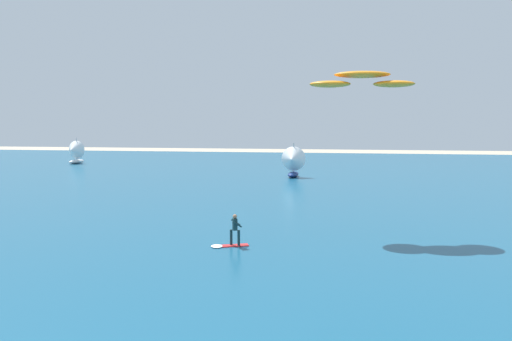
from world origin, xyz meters
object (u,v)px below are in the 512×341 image
Objects in this scene: kite at (362,80)px; sailboat_mid_left at (74,152)px; kitesurfer at (231,235)px; sailboat_outermost at (293,162)px.

kite reaches higher than sailboat_mid_left.
kitesurfer is at bearing -51.99° from sailboat_mid_left.
kitesurfer is at bearing -145.27° from kite.
sailboat_mid_left reaches higher than kitesurfer.
kite is at bearing 34.73° from kitesurfer.
kite reaches higher than sailboat_outermost.
kite is 28.04m from sailboat_outermost.
sailboat_mid_left is at bearing 159.74° from sailboat_outermost.
sailboat_outermost reaches higher than kitesurfer.
sailboat_outermost reaches higher than sailboat_mid_left.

